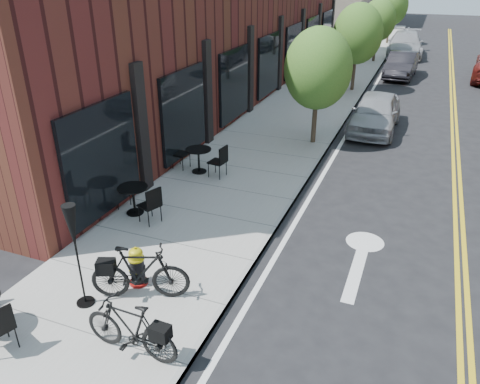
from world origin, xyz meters
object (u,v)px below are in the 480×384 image
at_px(bistro_set_c, 199,157).
at_px(parked_car_b, 401,65).
at_px(bicycle_left, 130,328).
at_px(bicycle_right, 140,273).
at_px(fire_hydrant, 137,267).
at_px(patio_umbrella, 73,235).
at_px(parked_car_a, 375,112).
at_px(bistro_set_b, 133,196).
at_px(parked_car_c, 405,44).

distance_m(bistro_set_c, parked_car_b, 16.63).
relative_size(bicycle_left, bicycle_right, 0.92).
xyz_separation_m(fire_hydrant, patio_umbrella, (-0.58, -0.86, 1.05)).
bearing_deg(bicycle_right, patio_umbrella, 100.21).
xyz_separation_m(bicycle_left, bistro_set_c, (-2.19, 6.82, -0.03)).
height_order(bicycle_left, parked_car_a, parked_car_a).
bearing_deg(parked_car_a, fire_hydrant, -104.06).
height_order(bistro_set_b, parked_car_b, parked_car_b).
relative_size(fire_hydrant, bistro_set_c, 0.46).
relative_size(fire_hydrant, parked_car_c, 0.15).
bearing_deg(parked_car_b, bistro_set_b, -100.97).
xyz_separation_m(fire_hydrant, bicycle_left, (0.90, -1.56, 0.11)).
relative_size(bicycle_left, patio_umbrella, 0.83).
height_order(bicycle_left, patio_umbrella, patio_umbrella).
bearing_deg(parked_car_a, bicycle_left, -98.55).
distance_m(fire_hydrant, bicycle_right, 0.46).
distance_m(fire_hydrant, patio_umbrella, 1.47).
height_order(bistro_set_c, parked_car_a, parked_car_a).
height_order(parked_car_a, parked_car_c, parked_car_c).
height_order(bistro_set_c, parked_car_c, parked_car_c).
height_order(bicycle_left, bistro_set_b, bicycle_left).
xyz_separation_m(fire_hydrant, parked_car_a, (2.96, 11.45, 0.18)).
distance_m(bicycle_right, parked_car_b, 21.80).
height_order(bicycle_left, parked_car_c, parked_car_c).
bearing_deg(bicycle_right, bicycle_left, -174.74).
bearing_deg(patio_umbrella, bistro_set_c, 96.64).
xyz_separation_m(bicycle_right, bistro_set_c, (-1.58, 5.58, -0.07)).
relative_size(bicycle_right, patio_umbrella, 0.90).
bearing_deg(fire_hydrant, bicycle_left, -83.37).
bearing_deg(bistro_set_b, bicycle_right, -33.24).
bearing_deg(bicycle_left, bicycle_right, -151.57).
bearing_deg(bistro_set_b, parked_car_c, 101.57).
bearing_deg(bistro_set_c, parked_car_b, 82.43).
xyz_separation_m(bicycle_right, bistro_set_b, (-1.92, 2.71, -0.08)).
height_order(patio_umbrella, parked_car_b, patio_umbrella).
relative_size(fire_hydrant, bicycle_right, 0.45).
relative_size(bicycle_left, bistro_set_b, 0.96).
bearing_deg(patio_umbrella, bicycle_right, 31.42).
height_order(patio_umbrella, parked_car_a, patio_umbrella).
xyz_separation_m(bistro_set_b, parked_car_b, (4.76, 18.91, 0.08)).
relative_size(parked_car_a, parked_car_b, 1.00).
height_order(bistro_set_c, patio_umbrella, patio_umbrella).
height_order(fire_hydrant, bicycle_right, bicycle_right).
bearing_deg(parked_car_b, parked_car_a, -87.78).
bearing_deg(bistro_set_b, parked_car_b, 97.28).
bearing_deg(parked_car_a, bistro_set_b, -116.47).
height_order(bicycle_left, parked_car_b, parked_car_b).
bearing_deg(patio_umbrella, parked_car_b, 80.52).
distance_m(bistro_set_b, bistro_set_c, 2.89).
bearing_deg(bicycle_right, parked_car_b, -28.68).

